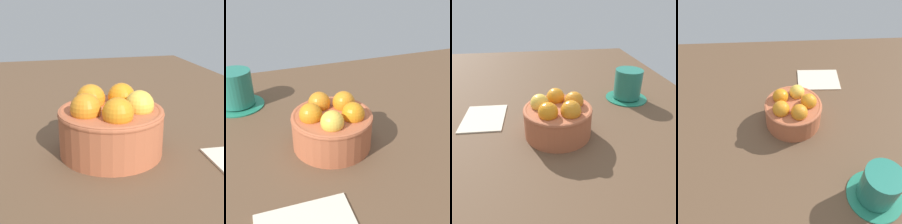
% 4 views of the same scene
% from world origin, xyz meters
% --- Properties ---
extents(ground_plane, '(1.51, 0.83, 0.03)m').
position_xyz_m(ground_plane, '(0.00, 0.00, -0.02)').
color(ground_plane, brown).
extents(terracotta_bowl, '(0.14, 0.14, 0.09)m').
position_xyz_m(terracotta_bowl, '(0.00, 0.00, 0.04)').
color(terracotta_bowl, '#AD5938').
rests_on(terracotta_bowl, ground_plane).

